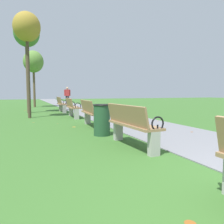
# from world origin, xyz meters

# --- Properties ---
(paved_walkway) EXTENTS (2.54, 44.00, 0.02)m
(paved_walkway) POSITION_xyz_m (1.27, 18.00, 0.01)
(paved_walkway) COLOR slate
(paved_walkway) RESTS_ON ground
(park_bench_2) EXTENTS (0.53, 1.62, 0.90)m
(park_bench_2) POSITION_xyz_m (-0.50, 3.08, 0.49)
(park_bench_2) COLOR #93704C
(park_bench_2) RESTS_ON ground
(park_bench_3) EXTENTS (0.55, 1.62, 0.90)m
(park_bench_3) POSITION_xyz_m (-0.50, 6.04, 0.49)
(park_bench_3) COLOR #93704C
(park_bench_3) RESTS_ON ground
(park_bench_4) EXTENTS (0.54, 1.62, 0.90)m
(park_bench_4) POSITION_xyz_m (-0.50, 9.02, 0.49)
(park_bench_4) COLOR #93704C
(park_bench_4) RESTS_ON ground
(park_bench_5) EXTENTS (0.50, 1.61, 0.90)m
(park_bench_5) POSITION_xyz_m (-0.50, 12.13, 0.49)
(park_bench_5) COLOR #93704C
(park_bench_5) RESTS_ON ground
(tree_1) EXTENTS (1.17, 1.17, 4.69)m
(tree_1) POSITION_xyz_m (-2.35, 9.61, 3.95)
(tree_1) COLOR #4C3D2D
(tree_1) RESTS_ON ground
(tree_2) EXTENTS (1.40, 1.40, 5.24)m
(tree_2) POSITION_xyz_m (-2.30, 12.37, 4.33)
(tree_2) COLOR brown
(tree_2) RESTS_ON ground
(tree_3) EXTENTS (1.55, 1.55, 4.44)m
(tree_3) POSITION_xyz_m (-1.76, 17.54, 3.54)
(tree_3) COLOR brown
(tree_3) RESTS_ON ground
(pedestrian_walking) EXTENTS (0.52, 0.28, 1.62)m
(pedestrian_walking) POSITION_xyz_m (0.92, 17.88, 0.93)
(pedestrian_walking) COLOR #2D2D38
(pedestrian_walking) RESTS_ON paved_walkway
(trash_bin) EXTENTS (0.48, 0.48, 0.84)m
(trash_bin) POSITION_xyz_m (-0.65, 4.53, 0.42)
(trash_bin) COLOR #234C2D
(trash_bin) RESTS_ON ground
(scattered_leaves) EXTENTS (4.95, 16.75, 0.02)m
(scattered_leaves) POSITION_xyz_m (-0.38, 6.07, 0.01)
(scattered_leaves) COLOR #93511E
(scattered_leaves) RESTS_ON ground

